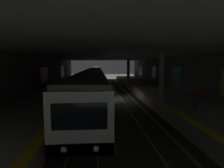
{
  "coord_description": "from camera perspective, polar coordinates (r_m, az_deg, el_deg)",
  "views": [
    {
      "loc": [
        -22.89,
        1.44,
        4.48
      ],
      "look_at": [
        3.06,
        -0.56,
        1.64
      ],
      "focal_mm": 28.81,
      "sensor_mm": 36.0,
      "label": 1
    }
  ],
  "objects": [
    {
      "name": "suitcase_rolling",
      "position": [
        18.19,
        27.53,
        -4.41
      ],
      "size": [
        0.37,
        0.24,
        0.89
      ],
      "color": "navy",
      "rests_on": "platform_left"
    },
    {
      "name": "platform_left",
      "position": [
        24.57,
        14.66,
        -3.24
      ],
      "size": [
        60.0,
        5.3,
        1.06
      ],
      "color": "#A8A59E",
      "rests_on": "ground"
    },
    {
      "name": "track_left",
      "position": [
        23.6,
        4.57,
        -4.54
      ],
      "size": [
        60.0,
        1.53,
        0.16
      ],
      "color": "gray",
      "rests_on": "ground"
    },
    {
      "name": "wall_right",
      "position": [
        24.35,
        -23.6,
        1.75
      ],
      "size": [
        60.0,
        0.56,
        5.6
      ],
      "color": "slate",
      "rests_on": "ground"
    },
    {
      "name": "ground_plane",
      "position": [
        23.37,
        -0.79,
        -4.83
      ],
      "size": [
        120.0,
        120.0,
        0.0
      ],
      "primitive_type": "plane",
      "color": "#2D302D"
    },
    {
      "name": "pillar_far",
      "position": [
        34.8,
        5.19,
        4.3
      ],
      "size": [
        0.56,
        0.56,
        4.55
      ],
      "color": "gray",
      "rests_on": "platform_left"
    },
    {
      "name": "trash_bin",
      "position": [
        18.56,
        -24.43,
        -3.66
      ],
      "size": [
        0.44,
        0.44,
        0.85
      ],
      "color": "#595B5E",
      "rests_on": "platform_right"
    },
    {
      "name": "person_walking_mid",
      "position": [
        31.45,
        -11.15,
        1.52
      ],
      "size": [
        0.6,
        0.23,
        1.68
      ],
      "color": "black",
      "rests_on": "platform_right"
    },
    {
      "name": "bench_right_far",
      "position": [
        36.75,
        -15.52,
        1.46
      ],
      "size": [
        1.7,
        0.47,
        0.86
      ],
      "color": "#262628",
      "rests_on": "platform_right"
    },
    {
      "name": "ceiling_slab",
      "position": [
        22.98,
        -0.81,
        9.52
      ],
      "size": [
        60.0,
        19.4,
        0.4
      ],
      "color": "beige",
      "rests_on": "wall_left"
    },
    {
      "name": "metro_train",
      "position": [
        35.43,
        -5.62,
        2.22
      ],
      "size": [
        56.56,
        2.83,
        3.49
      ],
      "color": "silver",
      "rests_on": "track_right"
    },
    {
      "name": "track_right",
      "position": [
        23.33,
        -6.21,
        -4.69
      ],
      "size": [
        60.0,
        1.53,
        0.16
      ],
      "color": "gray",
      "rests_on": "ground"
    },
    {
      "name": "bench_right_mid",
      "position": [
        30.79,
        -17.7,
        0.51
      ],
      "size": [
        1.7,
        0.47,
        0.86
      ],
      "color": "#262628",
      "rests_on": "platform_right"
    },
    {
      "name": "person_standing_far",
      "position": [
        34.05,
        10.8,
        1.87
      ],
      "size": [
        0.6,
        0.23,
        1.67
      ],
      "color": "black",
      "rests_on": "platform_left"
    },
    {
      "name": "person_boarding",
      "position": [
        15.35,
        25.04,
        -3.71
      ],
      "size": [
        0.6,
        0.24,
        1.72
      ],
      "color": "#454545",
      "rests_on": "platform_left"
    },
    {
      "name": "wall_left",
      "position": [
        25.46,
        20.94,
        2.03
      ],
      "size": [
        60.0,
        0.56,
        5.6
      ],
      "color": "slate",
      "rests_on": "ground"
    },
    {
      "name": "platform_right",
      "position": [
        23.79,
        -16.77,
        -3.61
      ],
      "size": [
        60.0,
        5.3,
        1.06
      ],
      "color": "#A8A59E",
      "rests_on": "ground"
    },
    {
      "name": "bench_left_near",
      "position": [
        20.92,
        24.15,
        -2.31
      ],
      "size": [
        1.7,
        0.47,
        0.86
      ],
      "color": "#262628",
      "rests_on": "platform_left"
    },
    {
      "name": "bench_left_mid",
      "position": [
        29.04,
        15.72,
        0.25
      ],
      "size": [
        1.7,
        0.47,
        0.86
      ],
      "color": "#262628",
      "rests_on": "platform_left"
    },
    {
      "name": "backpack_on_floor",
      "position": [
        25.51,
        -17.31,
        -1.33
      ],
      "size": [
        0.3,
        0.2,
        0.4
      ],
      "color": "maroon",
      "rests_on": "platform_right"
    },
    {
      "name": "bench_left_far",
      "position": [
        39.1,
        10.4,
        1.86
      ],
      "size": [
        1.7,
        0.47,
        0.86
      ],
      "color": "#262628",
      "rests_on": "platform_left"
    },
    {
      "name": "person_waiting_near",
      "position": [
        38.38,
        7.66,
        2.39
      ],
      "size": [
        0.6,
        0.23,
        1.66
      ],
      "color": "#383838",
      "rests_on": "platform_left"
    },
    {
      "name": "pillar_near",
      "position": [
        17.17,
        15.34,
        2.14
      ],
      "size": [
        0.56,
        0.56,
        4.55
      ],
      "color": "gray",
      "rests_on": "platform_left"
    }
  ]
}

